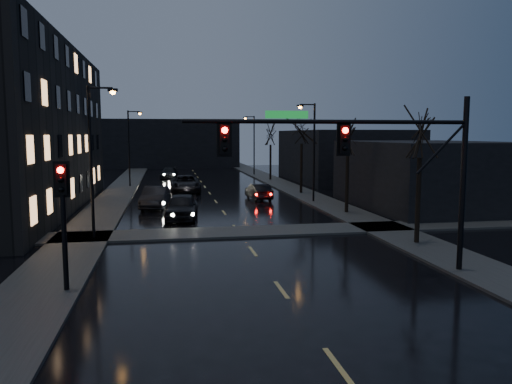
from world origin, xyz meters
name	(u,v)px	position (x,y,z in m)	size (l,w,h in m)	color
sidewalk_left	(114,199)	(-8.50, 35.00, 0.06)	(3.00, 140.00, 0.12)	#2D2D2B
sidewalk_right	(305,194)	(8.50, 35.00, 0.06)	(3.00, 140.00, 0.12)	#2D2D2B
sidewalk_cross	(239,232)	(0.00, 18.50, 0.06)	(40.00, 3.00, 0.12)	#2D2D2B
commercial_right_near	(427,175)	(15.50, 26.00, 2.50)	(10.00, 14.00, 5.00)	black
commercial_right_far	(344,156)	(17.00, 48.00, 3.00)	(12.00, 18.00, 6.00)	black
far_block	(172,143)	(-3.00, 78.00, 4.00)	(22.00, 10.00, 8.00)	black
signal_mast	(375,152)	(3.85, 9.00, 4.87)	(11.11, 0.41, 7.00)	black
signal_pole_left	(63,208)	(-7.50, 8.99, 3.01)	(0.35, 0.41, 4.53)	black
tree_near	(421,120)	(8.40, 14.00, 6.22)	(3.52, 3.52, 8.08)	black
tree_mid_a	(348,130)	(8.40, 24.00, 5.83)	(3.30, 3.30, 7.58)	black
tree_mid_b	(302,123)	(8.40, 36.00, 6.61)	(3.74, 3.74, 8.59)	black
tree_far	(271,130)	(8.40, 50.00, 6.06)	(3.43, 3.43, 7.88)	black
streetlight_l_near	(95,149)	(-7.58, 18.00, 4.77)	(1.53, 0.28, 8.00)	black
streetlight_l_far	(131,142)	(-7.58, 45.00, 4.77)	(1.53, 0.28, 8.00)	black
streetlight_r_mid	(312,144)	(7.58, 30.00, 4.77)	(1.53, 0.28, 8.00)	black
streetlight_r_far	(253,140)	(7.58, 58.00, 4.77)	(1.53, 0.28, 8.00)	black
oncoming_car_a	(182,206)	(-3.05, 23.79, 0.84)	(1.97, 4.91, 1.67)	black
oncoming_car_b	(155,197)	(-4.84, 29.23, 0.80)	(1.70, 4.87, 1.61)	black
oncoming_car_c	(185,184)	(-2.22, 39.25, 0.82)	(2.71, 5.87, 1.63)	black
oncoming_car_d	(169,173)	(-3.69, 55.30, 0.67)	(1.88, 4.62, 1.34)	black
lead_car	(259,192)	(3.73, 32.62, 0.68)	(1.44, 4.12, 1.36)	black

